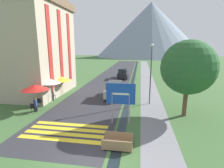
% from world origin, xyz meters
% --- Properties ---
extents(ground_plane, '(160.00, 160.00, 0.00)m').
position_xyz_m(ground_plane, '(0.00, 20.00, 0.00)').
color(ground_plane, '#3D6033').
extents(road, '(6.40, 60.00, 0.01)m').
position_xyz_m(road, '(-2.50, 30.00, 0.00)').
color(road, '#2D2D33').
rests_on(road, ground_plane).
extents(footpath, '(2.20, 60.00, 0.01)m').
position_xyz_m(footpath, '(3.60, 30.00, 0.00)').
color(footpath, slate).
rests_on(footpath, ground_plane).
extents(drainage_channel, '(0.60, 60.00, 0.00)m').
position_xyz_m(drainage_channel, '(1.20, 30.00, 0.00)').
color(drainage_channel, black).
rests_on(drainage_channel, ground_plane).
extents(crosswalk_marking, '(5.44, 2.54, 0.01)m').
position_xyz_m(crosswalk_marking, '(-2.50, 3.16, 0.01)').
color(crosswalk_marking, yellow).
rests_on(crosswalk_marking, ground_plane).
extents(mountain_distant, '(58.16, 58.16, 28.47)m').
position_xyz_m(mountain_distant, '(7.21, 94.26, 14.24)').
color(mountain_distant, gray).
rests_on(mountain_distant, ground_plane).
extents(hotel_building, '(5.90, 9.38, 10.88)m').
position_xyz_m(hotel_building, '(-9.40, 12.00, 5.88)').
color(hotel_building, tan).
rests_on(hotel_building, ground_plane).
extents(road_sign, '(2.11, 0.11, 3.07)m').
position_xyz_m(road_sign, '(1.01, 4.97, 2.05)').
color(road_sign, '#9E9EA3').
rests_on(road_sign, ground_plane).
extents(footbridge, '(1.70, 1.10, 0.65)m').
position_xyz_m(footbridge, '(1.20, 1.91, 0.23)').
color(footbridge, '#846647').
rests_on(footbridge, ground_plane).
extents(parked_car_near, '(1.89, 4.12, 1.82)m').
position_xyz_m(parked_car_near, '(-0.40, 11.72, 0.91)').
color(parked_car_near, '#B2B2B7').
rests_on(parked_car_near, ground_plane).
extents(parked_car_far, '(1.75, 4.13, 1.82)m').
position_xyz_m(parked_car_far, '(-0.63, 23.45, 0.91)').
color(parked_car_far, black).
rests_on(parked_car_far, ground_plane).
extents(cafe_chair_far_left, '(0.40, 0.40, 0.85)m').
position_xyz_m(cafe_chair_far_left, '(-6.86, 9.74, 0.51)').
color(cafe_chair_far_left, black).
rests_on(cafe_chair_far_left, ground_plane).
extents(cafe_chair_near_right, '(0.40, 0.40, 0.85)m').
position_xyz_m(cafe_chair_near_right, '(-6.98, 7.41, 0.51)').
color(cafe_chair_near_right, black).
rests_on(cafe_chair_near_right, ground_plane).
extents(cafe_chair_nearest, '(0.40, 0.40, 0.85)m').
position_xyz_m(cafe_chair_nearest, '(-6.66, 5.96, 0.51)').
color(cafe_chair_nearest, black).
rests_on(cafe_chair_nearest, ground_plane).
extents(cafe_umbrella_front_red, '(2.34, 2.34, 2.39)m').
position_xyz_m(cafe_umbrella_front_red, '(-6.71, 6.51, 2.15)').
color(cafe_umbrella_front_red, '#B7B2A8').
rests_on(cafe_umbrella_front_red, ground_plane).
extents(cafe_umbrella_middle_white, '(2.03, 2.03, 2.47)m').
position_xyz_m(cafe_umbrella_middle_white, '(-6.45, 8.74, 2.25)').
color(cafe_umbrella_middle_white, '#B7B2A8').
rests_on(cafe_umbrella_middle_white, ground_plane).
extents(cafe_umbrella_rear_yellow, '(2.33, 2.33, 2.22)m').
position_xyz_m(cafe_umbrella_rear_yellow, '(-6.56, 11.47, 1.99)').
color(cafe_umbrella_rear_yellow, '#B7B2A8').
rests_on(cafe_umbrella_rear_yellow, ground_plane).
extents(person_seated_near, '(0.32, 0.32, 1.27)m').
position_xyz_m(person_seated_near, '(-6.66, 6.27, 0.70)').
color(person_seated_near, '#282833').
rests_on(person_seated_near, ground_plane).
extents(person_seated_far, '(0.32, 0.32, 1.19)m').
position_xyz_m(person_seated_far, '(-6.97, 8.08, 0.66)').
color(person_seated_far, '#282833').
rests_on(person_seated_far, ground_plane).
extents(person_standing_terrace, '(0.32, 0.32, 1.80)m').
position_xyz_m(person_standing_terrace, '(-6.74, 9.43, 1.05)').
color(person_standing_terrace, '#282833').
rests_on(person_standing_terrace, ground_plane).
extents(streetlamp, '(0.28, 0.28, 5.88)m').
position_xyz_m(streetlamp, '(3.36, 10.05, 3.43)').
color(streetlamp, '#515156').
rests_on(streetlamp, ground_plane).
extents(tree_by_path, '(4.29, 4.29, 6.18)m').
position_xyz_m(tree_by_path, '(6.06, 7.36, 4.02)').
color(tree_by_path, brown).
rests_on(tree_by_path, ground_plane).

